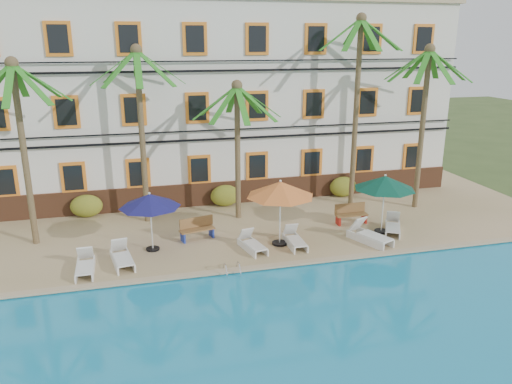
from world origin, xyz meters
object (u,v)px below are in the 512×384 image
object	(u,v)px
palm_a	(21,128)
palm_e	(424,106)
lounger_a	(85,265)
lounger_b	(122,257)
umbrella_red	(280,189)
lounger_e	(369,235)
bench_left	(196,228)
pool_ladder	(232,272)
umbrella_green	(385,183)
lounger_c	(252,244)
lounger_f	(393,226)
palm_d	(357,88)
palm_b	(140,112)
umbrella_blue	(150,201)
bench_right	(351,213)
palm_c	(237,130)
lounger_d	(294,239)

from	to	relation	value
palm_a	palm_e	world-z (taller)	palm_e
lounger_a	lounger_b	distance (m)	1.36
umbrella_red	lounger_e	size ratio (longest dim) A/B	1.31
bench_left	pool_ladder	distance (m)	3.68
palm_a	palm_e	xyz separation A→B (m)	(17.96, 0.34, 0.25)
umbrella_green	lounger_c	xyz separation A→B (m)	(-6.01, -0.46, -2.01)
palm_a	lounger_a	size ratio (longest dim) A/B	4.30
palm_e	lounger_f	bearing A→B (deg)	-134.74
bench_left	palm_d	bearing A→B (deg)	18.30
lounger_c	lounger_f	distance (m)	6.52
lounger_a	pool_ladder	distance (m)	5.38
palm_b	umbrella_blue	bearing A→B (deg)	-89.21
bench_left	pool_ladder	xyz separation A→B (m)	(0.80, -3.56, -0.47)
palm_a	umbrella_blue	world-z (taller)	palm_a
lounger_a	lounger_f	world-z (taller)	lounger_f
lounger_b	pool_ladder	bearing A→B (deg)	-23.99
lounger_f	umbrella_blue	bearing A→B (deg)	176.57
lounger_c	lounger_e	xyz separation A→B (m)	(4.97, -0.42, 0.05)
bench_right	pool_ladder	bearing A→B (deg)	-149.97
palm_c	bench_right	bearing A→B (deg)	-22.79
lounger_e	palm_a	bearing A→B (deg)	166.17
palm_e	umbrella_red	size ratio (longest dim) A/B	2.86
lounger_c	bench_left	distance (m)	2.66
palm_b	lounger_c	world-z (taller)	palm_b
umbrella_blue	lounger_c	bearing A→B (deg)	-14.29
umbrella_green	lounger_a	xyz separation A→B (m)	(-12.40, -0.93, -2.00)
umbrella_red	lounger_a	xyz separation A→B (m)	(-7.65, -0.74, -2.12)
umbrella_red	bench_left	bearing A→B (deg)	155.64
palm_e	umbrella_green	distance (m)	5.22
palm_a	umbrella_red	bearing A→B (deg)	-15.05
umbrella_blue	pool_ladder	distance (m)	4.41
umbrella_red	lounger_e	distance (m)	4.31
lounger_b	lounger_f	world-z (taller)	lounger_b
palm_d	bench_right	world-z (taller)	palm_d
bench_right	lounger_a	bearing A→B (deg)	-168.58
lounger_d	lounger_a	bearing A→B (deg)	-176.78
lounger_f	pool_ladder	distance (m)	8.02
palm_e	lounger_f	distance (m)	6.33
palm_d	palm_e	bearing A→B (deg)	-23.26
bench_right	lounger_d	bearing A→B (deg)	-150.90
palm_b	bench_left	bearing A→B (deg)	-55.05
lounger_a	lounger_e	world-z (taller)	lounger_e
lounger_c	bench_left	xyz separation A→B (m)	(-2.00, 1.74, 0.21)
umbrella_red	lounger_c	size ratio (longest dim) A/B	1.57
lounger_f	lounger_b	bearing A→B (deg)	-177.73
palm_e	lounger_a	bearing A→B (deg)	-166.71
lounger_e	umbrella_red	bearing A→B (deg)	169.45
palm_c	umbrella_green	size ratio (longest dim) A/B	2.43
umbrella_green	palm_c	bearing A→B (deg)	148.75
lounger_f	bench_left	distance (m)	8.63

